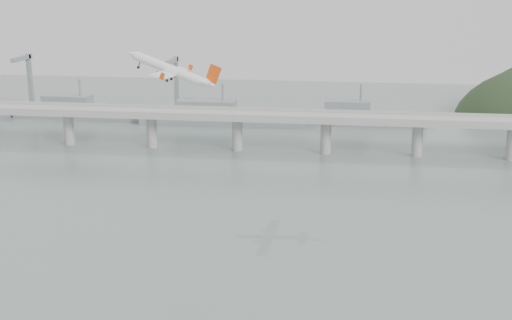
# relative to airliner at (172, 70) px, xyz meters

# --- Properties ---
(bridge) EXTENTS (800.00, 22.00, 23.90)m
(bridge) POSITION_rel_airliner_xyz_m (39.14, 101.59, -42.54)
(bridge) COLOR #999996
(bridge) RESTS_ON ground
(distant_fleet) EXTENTS (453.00, 60.90, 40.00)m
(distant_fleet) POSITION_rel_airliner_xyz_m (-115.07, 166.67, -53.97)
(distant_fleet) COLOR slate
(distant_fleet) RESTS_ON ground
(airliner) EXTENTS (40.83, 37.02, 16.51)m
(airliner) POSITION_rel_airliner_xyz_m (0.00, 0.00, 0.00)
(airliner) COLOR white
(airliner) RESTS_ON ground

